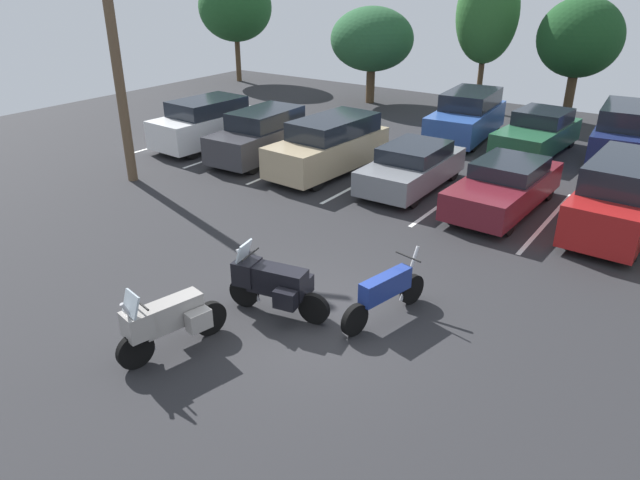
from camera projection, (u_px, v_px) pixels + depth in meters
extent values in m
cube|color=#262628|center=(317.00, 315.00, 11.81)|extent=(44.00, 44.00, 0.10)
cylinder|color=black|center=(244.00, 292.00, 11.92)|extent=(0.65, 0.24, 0.63)
cylinder|color=black|center=(314.00, 309.00, 11.34)|extent=(0.65, 0.24, 0.63)
cube|color=black|center=(278.00, 280.00, 11.44)|extent=(1.24, 0.66, 0.54)
cylinder|color=#B2B2B7|center=(248.00, 276.00, 11.70)|extent=(0.51, 0.16, 1.11)
cylinder|color=black|center=(250.00, 254.00, 11.46)|extent=(0.15, 0.62, 0.04)
cube|color=black|center=(247.00, 271.00, 11.67)|extent=(0.53, 0.60, 0.49)
cube|color=#B2C1CC|center=(244.00, 251.00, 11.50)|extent=(0.24, 0.46, 0.39)
cube|color=black|center=(285.00, 299.00, 11.07)|extent=(0.48, 0.32, 0.36)
cube|color=black|center=(302.00, 282.00, 11.67)|extent=(0.48, 0.32, 0.36)
cylinder|color=black|center=(412.00, 289.00, 12.02)|extent=(0.25, 0.65, 0.64)
cylinder|color=black|center=(355.00, 320.00, 10.98)|extent=(0.25, 0.65, 0.64)
cube|color=navy|center=(386.00, 286.00, 11.33)|extent=(0.53, 1.30, 0.46)
cylinder|color=#B2B2B7|center=(409.00, 274.00, 11.78)|extent=(0.17, 0.51, 1.11)
cylinder|color=black|center=(408.00, 257.00, 11.55)|extent=(0.61, 0.16, 0.04)
cylinder|color=black|center=(135.00, 351.00, 10.07)|extent=(0.26, 0.68, 0.67)
cylinder|color=black|center=(210.00, 318.00, 10.99)|extent=(0.26, 0.68, 0.67)
cube|color=gray|center=(172.00, 313.00, 10.34)|extent=(0.60, 1.18, 0.51)
cylinder|color=#B2B2B7|center=(139.00, 327.00, 9.96)|extent=(0.18, 0.52, 1.14)
cylinder|color=black|center=(140.00, 303.00, 9.82)|extent=(0.61, 0.17, 0.04)
cube|color=gray|center=(137.00, 325.00, 9.92)|extent=(0.53, 0.53, 0.46)
cube|color=#B2C1CC|center=(131.00, 304.00, 9.71)|extent=(0.46, 0.25, 0.39)
cube|color=gray|center=(199.00, 320.00, 10.39)|extent=(0.33, 0.48, 0.36)
cube|color=gray|center=(180.00, 306.00, 10.83)|extent=(0.33, 0.48, 0.36)
cube|color=silver|center=(180.00, 139.00, 23.63)|extent=(0.12, 5.04, 0.01)
cube|color=silver|center=(233.00, 151.00, 22.11)|extent=(0.12, 5.04, 0.01)
cube|color=silver|center=(294.00, 165.00, 20.59)|extent=(0.12, 5.04, 0.01)
cube|color=silver|center=(365.00, 181.00, 19.07)|extent=(0.12, 5.04, 0.01)
cube|color=silver|center=(448.00, 199.00, 17.55)|extent=(0.12, 5.04, 0.01)
cube|color=silver|center=(547.00, 221.00, 16.03)|extent=(0.12, 5.04, 0.01)
cube|color=white|center=(207.00, 128.00, 22.43)|extent=(2.11, 4.41, 1.03)
cube|color=black|center=(207.00, 106.00, 22.17)|extent=(1.87, 2.84, 0.56)
cylinder|color=black|center=(192.00, 150.00, 21.11)|extent=(0.26, 0.68, 0.66)
cylinder|color=black|center=(164.00, 142.00, 22.01)|extent=(0.26, 0.68, 0.66)
cylinder|color=black|center=(249.00, 133.00, 23.18)|extent=(0.26, 0.68, 0.66)
cylinder|color=black|center=(222.00, 127.00, 24.08)|extent=(0.26, 0.68, 0.66)
cube|color=#38383D|center=(260.00, 141.00, 20.88)|extent=(1.92, 4.29, 0.95)
cube|color=black|center=(266.00, 118.00, 20.82)|extent=(1.72, 2.72, 0.59)
cylinder|color=black|center=(252.00, 164.00, 19.58)|extent=(0.25, 0.66, 0.65)
cylinder|color=black|center=(218.00, 157.00, 20.31)|extent=(0.25, 0.66, 0.65)
cylinder|color=black|center=(301.00, 145.00, 21.76)|extent=(0.25, 0.66, 0.65)
cylinder|color=black|center=(269.00, 139.00, 22.50)|extent=(0.25, 0.66, 0.65)
cube|color=tan|center=(328.00, 152.00, 19.53)|extent=(2.07, 4.81, 1.01)
cube|color=black|center=(334.00, 126.00, 19.43)|extent=(1.84, 3.25, 0.59)
cylinder|color=black|center=(316.00, 180.00, 18.12)|extent=(0.26, 0.69, 0.68)
cylinder|color=black|center=(279.00, 170.00, 18.99)|extent=(0.26, 0.69, 0.68)
cylinder|color=black|center=(373.00, 156.00, 20.39)|extent=(0.26, 0.69, 0.68)
cylinder|color=black|center=(338.00, 148.00, 21.26)|extent=(0.26, 0.69, 0.68)
cube|color=slate|center=(412.00, 170.00, 18.22)|extent=(1.86, 4.33, 0.72)
cube|color=black|center=(415.00, 151.00, 18.07)|extent=(1.69, 2.24, 0.44)
cylinder|color=black|center=(413.00, 197.00, 16.83)|extent=(0.23, 0.66, 0.65)
cylinder|color=black|center=(366.00, 186.00, 17.62)|extent=(0.23, 0.66, 0.65)
cylinder|color=black|center=(453.00, 170.00, 19.02)|extent=(0.23, 0.66, 0.65)
cylinder|color=black|center=(410.00, 162.00, 19.81)|extent=(0.23, 0.66, 0.65)
cube|color=maroon|center=(504.00, 189.00, 16.56)|extent=(1.99, 4.74, 0.76)
cube|color=black|center=(510.00, 167.00, 16.50)|extent=(1.74, 2.11, 0.42)
cylinder|color=black|center=(508.00, 222.00, 15.09)|extent=(0.25, 0.72, 0.71)
cylinder|color=black|center=(453.00, 208.00, 15.94)|extent=(0.25, 0.72, 0.71)
cylinder|color=black|center=(548.00, 188.00, 17.39)|extent=(0.25, 0.72, 0.71)
cylinder|color=black|center=(498.00, 178.00, 18.24)|extent=(0.25, 0.72, 0.71)
cube|color=maroon|center=(618.00, 205.00, 15.12)|extent=(1.88, 4.67, 1.06)
cube|color=black|center=(627.00, 172.00, 14.88)|extent=(1.70, 3.13, 0.68)
cylinder|color=black|center=(633.00, 249.00, 13.75)|extent=(0.24, 0.63, 0.62)
cylinder|color=black|center=(568.00, 233.00, 14.56)|extent=(0.24, 0.63, 0.62)
cylinder|color=black|center=(599.00, 197.00, 16.85)|extent=(0.24, 0.63, 0.62)
cube|color=#2D519E|center=(466.00, 122.00, 23.44)|extent=(2.31, 4.94, 1.01)
cube|color=black|center=(471.00, 99.00, 23.43)|extent=(2.00, 3.06, 0.64)
cylinder|color=black|center=(473.00, 144.00, 21.96)|extent=(0.27, 0.62, 0.60)
cylinder|color=black|center=(431.00, 138.00, 22.71)|extent=(0.27, 0.62, 0.60)
cylinder|color=black|center=(496.00, 125.00, 24.51)|extent=(0.27, 0.62, 0.60)
cylinder|color=black|center=(458.00, 121.00, 25.26)|extent=(0.27, 0.62, 0.60)
cube|color=#235638|center=(536.00, 137.00, 21.71)|extent=(2.15, 4.56, 0.81)
cube|color=black|center=(543.00, 117.00, 21.75)|extent=(1.84, 2.10, 0.52)
cylinder|color=black|center=(542.00, 158.00, 20.31)|extent=(0.26, 0.64, 0.63)
cylinder|color=black|center=(498.00, 149.00, 21.23)|extent=(0.26, 0.64, 0.63)
cylinder|color=black|center=(570.00, 139.00, 22.45)|extent=(0.26, 0.64, 0.63)
cylinder|color=black|center=(529.00, 133.00, 23.36)|extent=(0.26, 0.64, 0.63)
cube|color=navy|center=(624.00, 142.00, 20.37)|extent=(2.31, 4.52, 1.14)
cube|color=black|center=(631.00, 115.00, 20.13)|extent=(2.04, 3.16, 0.68)
cylinder|color=black|center=(590.00, 162.00, 19.78)|extent=(0.28, 0.70, 0.68)
cylinder|color=black|center=(601.00, 141.00, 22.10)|extent=(0.28, 0.70, 0.68)
cylinder|color=brown|center=(114.00, 44.00, 17.35)|extent=(0.31, 0.31, 8.53)
cylinder|color=#4C3823|center=(370.00, 87.00, 29.72)|extent=(0.43, 0.43, 1.57)
ellipsoid|color=#23512D|center=(372.00, 39.00, 28.74)|extent=(4.09, 4.09, 3.06)
cylinder|color=#4C3823|center=(238.00, 62.00, 35.22)|extent=(0.30, 0.30, 2.29)
ellipsoid|color=#1E4C23|center=(235.00, 7.00, 33.92)|extent=(4.24, 4.24, 3.84)
cylinder|color=#4C3823|center=(479.00, 87.00, 28.08)|extent=(0.26, 0.26, 2.18)
ellipsoid|color=#285B28|center=(488.00, 13.00, 26.68)|extent=(2.84, 2.84, 4.43)
cylinder|color=#4C3823|center=(569.00, 99.00, 26.19)|extent=(0.41, 0.41, 1.91)
ellipsoid|color=#19421E|center=(580.00, 37.00, 25.08)|extent=(3.57, 3.57, 3.34)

